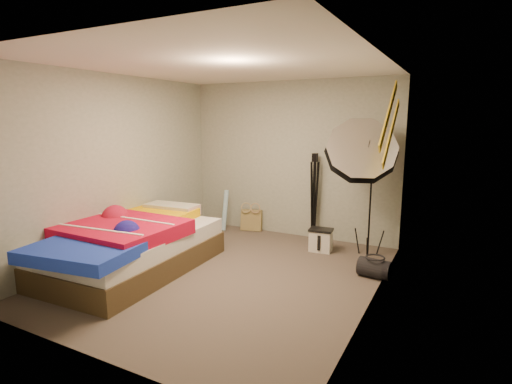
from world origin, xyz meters
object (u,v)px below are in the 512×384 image
Objects in this scene: bed at (127,244)px; camera_tripod at (314,191)px; photo_umbrella at (361,153)px; camera_case at (321,241)px; tote_bag at (252,220)px; duffel_bag at (375,268)px; wrapping_roll at (225,210)px.

camera_tripod reaches higher than bed.
camera_tripod is (-0.81, 0.49, -0.66)m from photo_umbrella.
bed is at bearing -142.90° from camera_case.
bed is at bearing -144.19° from photo_umbrella.
tote_bag is at bearing 154.78° from camera_case.
duffel_bag is at bearing -43.44° from camera_tripod.
tote_bag is at bearing 22.63° from wrapping_roll.
wrapping_roll is 1.88m from camera_case.
camera_case is 1.11m from duffel_bag.
camera_case is 0.85m from camera_tripod.
tote_bag reaches higher than camera_case.
duffel_bag is 0.19× the size of photo_umbrella.
photo_umbrella reaches higher than camera_case.
tote_bag is 1.18× the size of camera_case.
camera_case is at bearing 42.59° from bed.
tote_bag is 2.38m from photo_umbrella.
duffel_bag is at bearing -40.80° from tote_bag.
photo_umbrella reaches higher than tote_bag.
wrapping_roll is 2.26× the size of camera_case.
camera_tripod is at bearing 53.57° from bed.
photo_umbrella is (1.94, -0.52, 1.27)m from tote_bag.
camera_tripod is at bearing 144.00° from duffel_bag.
camera_case is at bearing -10.18° from wrapping_roll.
photo_umbrella is (2.50, 1.81, 1.12)m from bed.
photo_umbrella reaches higher than duffel_bag.
bed is 3.28m from photo_umbrella.
wrapping_roll is 1.63m from camera_tripod.
bed is (-0.13, -2.15, -0.02)m from wrapping_roll.
wrapping_roll is at bearing 171.74° from photo_umbrella.
camera_tripod is at bearing 148.99° from photo_umbrella.
bed is at bearing -150.45° from duffel_bag.
camera_case is at bearing -34.00° from tote_bag.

